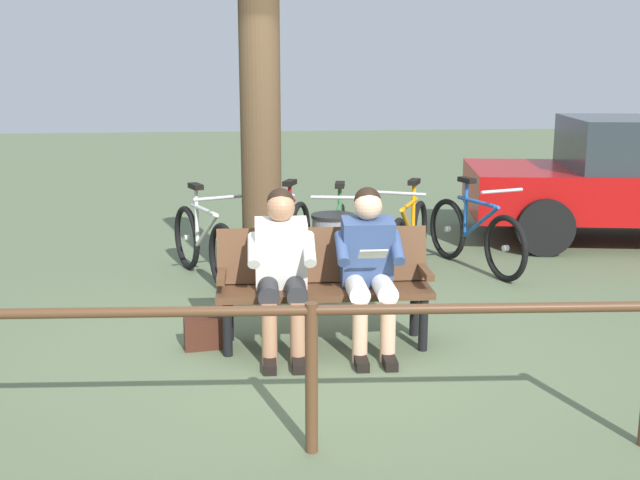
{
  "coord_description": "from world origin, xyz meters",
  "views": [
    {
      "loc": [
        0.58,
        5.62,
        2.08
      ],
      "look_at": [
        -0.07,
        -0.36,
        0.75
      ],
      "focal_mm": 44.65,
      "sensor_mm": 36.0,
      "label": 1
    }
  ],
  "objects_px": {
    "bench": "(323,278)",
    "bicycle_green": "(285,239)",
    "bicycle_silver": "(475,235)",
    "tree_trunk": "(261,129)",
    "bicycle_orange": "(409,238)",
    "bicycle_black": "(204,244)",
    "handbag": "(205,333)",
    "person_companion": "(282,263)",
    "person_reading": "(369,262)",
    "litter_bin": "(333,253)",
    "bicycle_purple": "(339,243)"
  },
  "relations": [
    {
      "from": "bench",
      "to": "bicycle_green",
      "type": "xyz_separation_m",
      "value": [
        0.16,
        -2.04,
        -0.15
      ]
    },
    {
      "from": "bench",
      "to": "bicycle_silver",
      "type": "relative_size",
      "value": 1.0
    },
    {
      "from": "tree_trunk",
      "to": "bicycle_orange",
      "type": "relative_size",
      "value": 1.96
    },
    {
      "from": "bicycle_orange",
      "to": "bicycle_black",
      "type": "bearing_deg",
      "value": -63.36
    },
    {
      "from": "bicycle_orange",
      "to": "handbag",
      "type": "bearing_deg",
      "value": -19.92
    },
    {
      "from": "person_companion",
      "to": "handbag",
      "type": "height_order",
      "value": "person_companion"
    },
    {
      "from": "bicycle_orange",
      "to": "person_companion",
      "type": "bearing_deg",
      "value": -9.08
    },
    {
      "from": "bench",
      "to": "bicycle_orange",
      "type": "xyz_separation_m",
      "value": [
        -1.1,
        -1.97,
        -0.15
      ]
    },
    {
      "from": "bench",
      "to": "bicycle_green",
      "type": "bearing_deg",
      "value": -83.74
    },
    {
      "from": "person_companion",
      "to": "bicycle_green",
      "type": "bearing_deg",
      "value": -92.5
    },
    {
      "from": "bicycle_black",
      "to": "person_reading",
      "type": "bearing_deg",
      "value": 9.29
    },
    {
      "from": "litter_bin",
      "to": "handbag",
      "type": "bearing_deg",
      "value": 50.66
    },
    {
      "from": "bench",
      "to": "tree_trunk",
      "type": "relative_size",
      "value": 0.53
    },
    {
      "from": "bicycle_silver",
      "to": "bicycle_orange",
      "type": "distance_m",
      "value": 0.71
    },
    {
      "from": "bench",
      "to": "tree_trunk",
      "type": "distance_m",
      "value": 1.72
    },
    {
      "from": "litter_bin",
      "to": "bicycle_black",
      "type": "height_order",
      "value": "bicycle_black"
    },
    {
      "from": "person_companion",
      "to": "bicycle_purple",
      "type": "bearing_deg",
      "value": -107.25
    },
    {
      "from": "person_reading",
      "to": "bicycle_orange",
      "type": "xyz_separation_m",
      "value": [
        -0.78,
        -2.14,
        -0.31
      ]
    },
    {
      "from": "handbag",
      "to": "litter_bin",
      "type": "distance_m",
      "value": 1.82
    },
    {
      "from": "person_reading",
      "to": "bicycle_purple",
      "type": "xyz_separation_m",
      "value": [
        -0.04,
        -2.01,
        -0.31
      ]
    },
    {
      "from": "bicycle_silver",
      "to": "bicycle_black",
      "type": "xyz_separation_m",
      "value": [
        2.77,
        0.13,
        0.0
      ]
    },
    {
      "from": "bicycle_purple",
      "to": "person_reading",
      "type": "bearing_deg",
      "value": 9.1
    },
    {
      "from": "bicycle_green",
      "to": "bicycle_black",
      "type": "bearing_deg",
      "value": -58.01
    },
    {
      "from": "bicycle_silver",
      "to": "bicycle_purple",
      "type": "relative_size",
      "value": 0.97
    },
    {
      "from": "person_reading",
      "to": "bicycle_green",
      "type": "xyz_separation_m",
      "value": [
        0.48,
        -2.22,
        -0.31
      ]
    },
    {
      "from": "handbag",
      "to": "bicycle_green",
      "type": "relative_size",
      "value": 0.19
    },
    {
      "from": "tree_trunk",
      "to": "bicycle_black",
      "type": "bearing_deg",
      "value": -46.06
    },
    {
      "from": "person_reading",
      "to": "bicycle_black",
      "type": "relative_size",
      "value": 0.76
    },
    {
      "from": "tree_trunk",
      "to": "bicycle_purple",
      "type": "xyz_separation_m",
      "value": [
        -0.77,
        -0.51,
        -1.16
      ]
    },
    {
      "from": "bicycle_orange",
      "to": "bicycle_black",
      "type": "relative_size",
      "value": 0.98
    },
    {
      "from": "bicycle_black",
      "to": "person_companion",
      "type": "bearing_deg",
      "value": -5.09
    },
    {
      "from": "bicycle_purple",
      "to": "bicycle_green",
      "type": "height_order",
      "value": "same"
    },
    {
      "from": "bicycle_silver",
      "to": "bicycle_black",
      "type": "relative_size",
      "value": 1.02
    },
    {
      "from": "tree_trunk",
      "to": "bicycle_green",
      "type": "relative_size",
      "value": 1.92
    },
    {
      "from": "bicycle_purple",
      "to": "bicycle_black",
      "type": "distance_m",
      "value": 1.32
    },
    {
      "from": "bench",
      "to": "person_reading",
      "type": "bearing_deg",
      "value": 152.83
    },
    {
      "from": "handbag",
      "to": "bicycle_green",
      "type": "height_order",
      "value": "bicycle_green"
    },
    {
      "from": "tree_trunk",
      "to": "bicycle_green",
      "type": "height_order",
      "value": "tree_trunk"
    },
    {
      "from": "tree_trunk",
      "to": "litter_bin",
      "type": "relative_size",
      "value": 4.11
    },
    {
      "from": "person_reading",
      "to": "person_companion",
      "type": "xyz_separation_m",
      "value": [
        0.64,
        -0.02,
        -0.0
      ]
    },
    {
      "from": "handbag",
      "to": "bicycle_green",
      "type": "bearing_deg",
      "value": -109.39
    },
    {
      "from": "bench",
      "to": "bicycle_purple",
      "type": "xyz_separation_m",
      "value": [
        -0.36,
        -1.83,
        -0.15
      ]
    },
    {
      "from": "litter_bin",
      "to": "bicycle_orange",
      "type": "height_order",
      "value": "bicycle_orange"
    },
    {
      "from": "handbag",
      "to": "bicycle_black",
      "type": "height_order",
      "value": "bicycle_black"
    },
    {
      "from": "litter_bin",
      "to": "bicycle_purple",
      "type": "height_order",
      "value": "bicycle_purple"
    },
    {
      "from": "bench",
      "to": "person_reading",
      "type": "relative_size",
      "value": 1.34
    },
    {
      "from": "person_companion",
      "to": "bicycle_black",
      "type": "distance_m",
      "value": 2.17
    },
    {
      "from": "tree_trunk",
      "to": "person_companion",
      "type": "bearing_deg",
      "value": 93.3
    },
    {
      "from": "bicycle_orange",
      "to": "bicycle_green",
      "type": "height_order",
      "value": "same"
    },
    {
      "from": "tree_trunk",
      "to": "bicycle_silver",
      "type": "bearing_deg",
      "value": -162.4
    }
  ]
}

